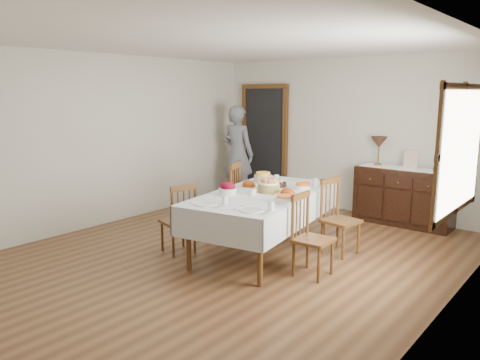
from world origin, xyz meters
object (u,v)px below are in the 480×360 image
Objects in this scene: chair_right_far at (338,216)px; sideboard at (404,197)px; table_lamp at (379,143)px; chair_right_near at (310,235)px; person at (237,151)px; dining_table at (263,200)px; chair_left_far at (226,198)px; chair_left_near at (180,218)px.

sideboard is at bearing 3.70° from chair_right_far.
table_lamp reaches higher than sideboard.
person is at bearing 50.30° from chair_right_near.
dining_table is 0.94m from chair_left_far.
sideboard is at bearing -3.20° from chair_right_near.
person reaches higher than sideboard.
dining_table is 2.32× the size of chair_left_far.
sideboard is 0.76× the size of person.
sideboard is 3.18× the size of table_lamp.
chair_right_far is at bearing 4.99° from chair_right_near.
chair_left_near is 3.48m from table_lamp.
chair_left_near is 1.70m from chair_right_near.
chair_left_far reaches higher than chair_right_far.
person is (-2.80, 1.41, 0.47)m from chair_right_far.
table_lamp is (1.26, 3.15, 0.77)m from chair_left_near.
chair_left_far is at bearing 109.41° from chair_right_far.
person is at bearing 72.35° from chair_right_far.
chair_left_far is 1.10× the size of chair_right_far.
table_lamp is at bearing 174.96° from sideboard.
person reaches higher than chair_left_near.
chair_left_far is (-0.88, 0.29, -0.16)m from dining_table.
chair_left_near is 0.86× the size of chair_left_far.
chair_left_near reaches higher than sideboard.
dining_table is 1.08m from chair_left_near.
chair_right_near is 2.87m from table_lamp.
chair_left_far is (-0.07, 0.98, 0.08)m from chair_left_near.
sideboard is 3.05m from person.
chair_left_near is 0.98× the size of chair_right_near.
chair_right_near is at bearing -91.55° from sideboard.
table_lamp reaches higher than chair_left_far.
chair_left_far reaches higher than chair_left_near.
sideboard is (0.07, 2.70, -0.03)m from chair_right_near.
sideboard is 0.92m from table_lamp.
chair_right_near is 0.63× the size of sideboard.
chair_right_near is 3.72m from person.
sideboard is at bearing 166.52° from chair_left_near.
dining_table is at bearing -100.51° from table_lamp.
chair_left_far is 0.72× the size of sideboard.
sideboard is (1.79, 2.13, -0.09)m from chair_left_far.
person is (-1.18, 1.71, 0.42)m from chair_left_far.
sideboard is at bearing 59.93° from dining_table.
chair_right_far reaches higher than chair_left_near.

